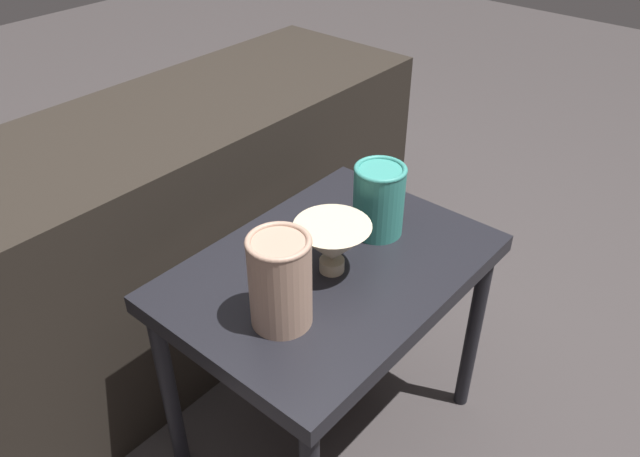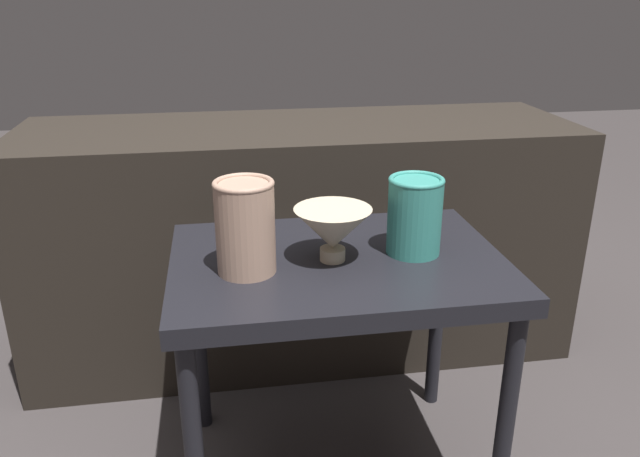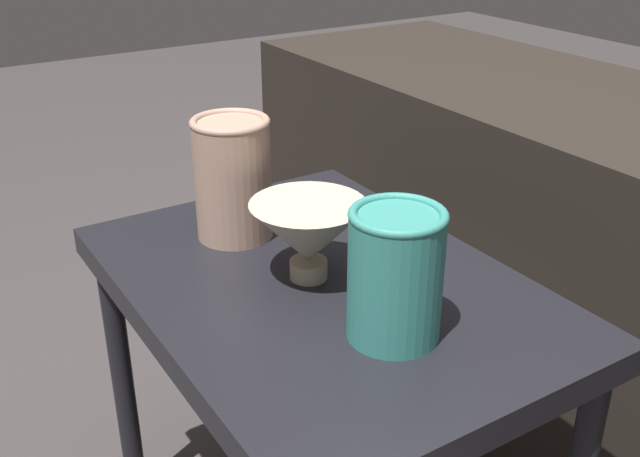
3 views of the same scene
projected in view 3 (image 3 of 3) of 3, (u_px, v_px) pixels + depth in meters
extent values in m
cube|color=black|center=(321.00, 292.00, 1.04)|extent=(0.69, 0.49, 0.04)
cylinder|color=black|center=(123.00, 385.00, 1.29)|extent=(0.04, 0.04, 0.51)
cylinder|color=black|center=(327.00, 316.00, 1.49)|extent=(0.04, 0.04, 0.51)
cube|color=black|center=(586.00, 289.00, 1.39)|extent=(1.59, 0.50, 0.70)
cylinder|color=#C1B293|center=(309.00, 269.00, 1.02)|extent=(0.05, 0.05, 0.03)
cone|color=#C1B293|center=(308.00, 233.00, 1.00)|extent=(0.16, 0.16, 0.08)
cylinder|color=tan|center=(233.00, 180.00, 1.11)|extent=(0.11, 0.11, 0.18)
torus|color=tan|center=(230.00, 122.00, 1.08)|extent=(0.12, 0.12, 0.01)
cylinder|color=teal|center=(393.00, 278.00, 0.87)|extent=(0.11, 0.11, 0.16)
torus|color=teal|center=(396.00, 216.00, 0.83)|extent=(0.11, 0.11, 0.01)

